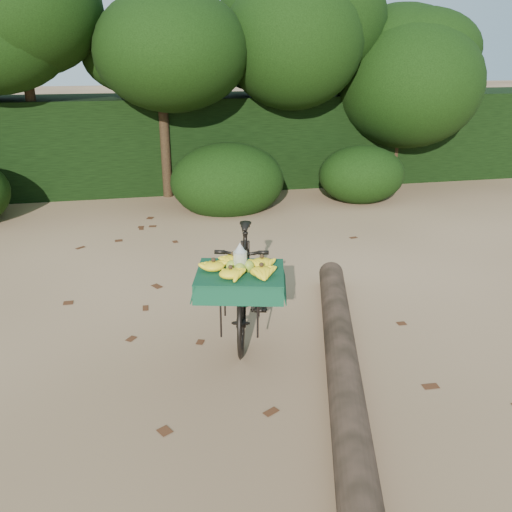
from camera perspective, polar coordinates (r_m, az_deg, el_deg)
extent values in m
plane|color=tan|center=(5.63, -11.31, -7.85)|extent=(80.00, 80.00, 0.00)
imported|color=black|center=(5.37, -1.26, -2.66)|extent=(0.88, 1.80, 1.04)
cube|color=black|center=(4.69, -1.68, -1.88)|extent=(0.47, 0.53, 0.03)
cube|color=#13492C|center=(4.68, -1.68, -1.68)|extent=(0.88, 0.78, 0.01)
ellipsoid|color=olive|center=(4.66, -0.79, -1.08)|extent=(0.10, 0.08, 0.11)
ellipsoid|color=olive|center=(4.72, -1.64, -0.78)|extent=(0.10, 0.08, 0.11)
ellipsoid|color=olive|center=(4.66, -2.58, -1.06)|extent=(0.10, 0.08, 0.11)
ellipsoid|color=olive|center=(4.60, -1.73, -1.36)|extent=(0.10, 0.08, 0.11)
cylinder|color=#EAE5C6|center=(4.65, -1.68, -0.46)|extent=(0.12, 0.12, 0.16)
cylinder|color=brown|center=(4.87, 9.01, -10.68)|extent=(1.38, 3.83, 0.28)
cube|color=black|center=(11.39, -12.30, 11.58)|extent=(26.00, 1.80, 1.80)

